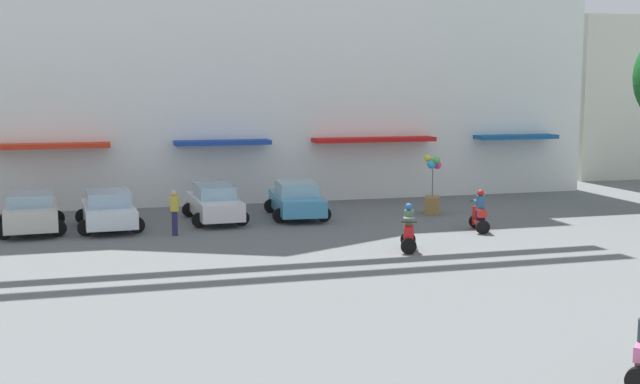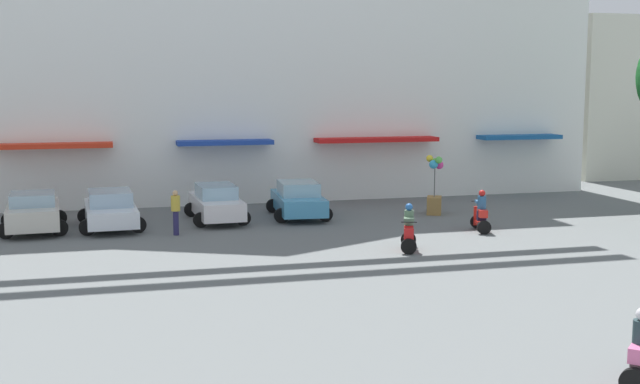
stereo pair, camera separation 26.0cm
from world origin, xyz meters
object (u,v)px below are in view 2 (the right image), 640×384
Objects in this scene: scooter_rider_7 at (409,231)px; balloon_vendor_cart at (435,191)px; parked_car_2 at (216,203)px; parked_car_0 at (33,212)px; parked_car_3 at (298,199)px; scooter_rider_2 at (481,214)px; pedestrian_0 at (176,210)px; parked_car_1 at (110,209)px.

balloon_vendor_cart reaches higher than scooter_rider_7.
balloon_vendor_cart reaches higher than parked_car_2.
scooter_rider_7 reaches higher than parked_car_0.
scooter_rider_7 is at bearing -75.22° from parked_car_3.
scooter_rider_2 is 0.96× the size of pedestrian_0.
parked_car_2 is at bearing -178.57° from parked_car_3.
pedestrian_0 is at bearing 146.68° from scooter_rider_7.
pedestrian_0 reaches higher than parked_car_1.
pedestrian_0 reaches higher than parked_car_2.
parked_car_2 is 3.44m from parked_car_3.
scooter_rider_2 is 4.29m from balloon_vendor_cart.
balloon_vendor_cart reaches higher than scooter_rider_2.
scooter_rider_7 is at bearing -119.28° from balloon_vendor_cart.
pedestrian_0 is (2.31, -2.16, 0.22)m from parked_car_1.
parked_car_3 reaches higher than parked_car_1.
parked_car_1 is at bearing 1.78° from parked_car_0.
scooter_rider_2 reaches higher than parked_car_1.
pedestrian_0 is at bearing -169.56° from balloon_vendor_cart.
scooter_rider_2 is (16.29, -4.30, -0.10)m from parked_car_0.
pedestrian_0 is at bearing 168.72° from scooter_rider_2.
scooter_rider_2 is at bearing -18.03° from parked_car_1.
scooter_rider_2 is at bearing -11.28° from pedestrian_0.
parked_car_2 is at bearing 176.11° from balloon_vendor_cart.
parked_car_2 is at bearing 152.26° from scooter_rider_2.
parked_car_0 is 0.89× the size of parked_car_1.
balloon_vendor_cart is at bearing -0.10° from parked_car_0.
parked_car_2 is (4.16, 0.51, 0.02)m from parked_car_1.
parked_car_3 is (10.41, 0.69, -0.01)m from parked_car_0.
pedestrian_0 is (-5.29, -2.76, 0.20)m from parked_car_3.
parked_car_1 is 2.68× the size of pedestrian_0.
parked_car_0 is 10.43m from parked_car_3.
parked_car_3 is 7.80m from scooter_rider_7.
parked_car_0 is at bearing 157.95° from pedestrian_0.
balloon_vendor_cart is (9.26, -0.63, 0.25)m from parked_car_2.
scooter_rider_2 is at bearing -14.79° from parked_car_0.
scooter_rider_7 is at bearing -53.95° from parked_car_2.
pedestrian_0 is (-11.17, 2.23, 0.29)m from scooter_rider_2.
balloon_vendor_cart reaches higher than parked_car_0.
scooter_rider_2 is (9.32, -4.90, -0.09)m from parked_car_2.
scooter_rider_2 reaches higher than scooter_rider_7.
scooter_rider_7 is (9.59, -6.94, -0.09)m from parked_car_1.
pedestrian_0 is 11.29m from balloon_vendor_cart.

